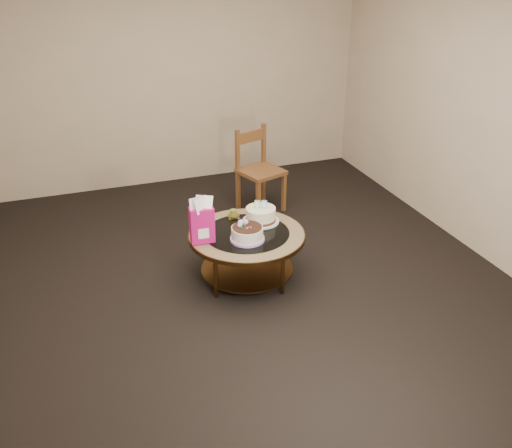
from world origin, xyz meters
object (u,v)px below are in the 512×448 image
object	(u,v)px
coffee_table	(247,241)
cream_cake	(261,215)
gift_bag	(202,220)
dining_chair	(259,170)
decorated_cake	(247,234)

from	to	relation	value
coffee_table	cream_cake	bearing A→B (deg)	40.16
cream_cake	gift_bag	size ratio (longest dim) A/B	0.83
coffee_table	gift_bag	world-z (taller)	gift_bag
dining_chair	cream_cake	bearing A→B (deg)	-127.61
cream_cake	gift_bag	distance (m)	0.63
decorated_cake	dining_chair	size ratio (longest dim) A/B	0.32
decorated_cake	cream_cake	xyz separation A→B (m)	(0.23, 0.28, 0.01)
cream_cake	gift_bag	xyz separation A→B (m)	(-0.59, -0.18, 0.13)
dining_chair	decorated_cake	bearing A→B (deg)	-131.91
decorated_cake	cream_cake	bearing A→B (deg)	51.34
gift_bag	coffee_table	bearing A→B (deg)	6.84
decorated_cake	cream_cake	distance (m)	0.36
decorated_cake	dining_chair	distance (m)	1.61
coffee_table	decorated_cake	distance (m)	0.19
cream_cake	gift_bag	world-z (taller)	gift_bag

